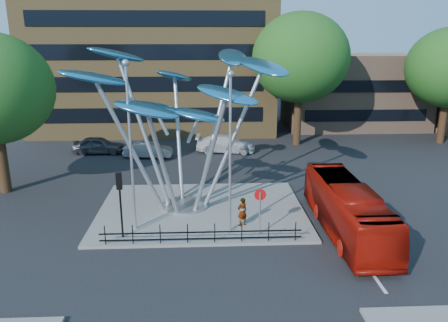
{
  "coord_description": "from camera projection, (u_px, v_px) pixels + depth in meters",
  "views": [
    {
      "loc": [
        -0.8,
        -18.01,
        10.09
      ],
      "look_at": [
        0.24,
        4.0,
        3.68
      ],
      "focal_mm": 35.0,
      "sensor_mm": 36.0,
      "label": 1
    }
  ],
  "objects": [
    {
      "name": "ground",
      "position": [
        223.0,
        262.0,
        20.12
      ],
      "size": [
        120.0,
        120.0,
        0.0
      ],
      "primitive_type": "plane",
      "color": "black",
      "rests_on": "ground"
    },
    {
      "name": "traffic_island",
      "position": [
        202.0,
        210.0,
        25.81
      ],
      "size": [
        12.0,
        9.0,
        0.15
      ],
      "primitive_type": "cube",
      "color": "slate",
      "rests_on": "ground"
    },
    {
      "name": "low_building_near",
      "position": [
        354.0,
        91.0,
        48.51
      ],
      "size": [
        15.0,
        8.0,
        8.0
      ],
      "primitive_type": "cube",
      "color": "#9C755C",
      "rests_on": "ground"
    },
    {
      "name": "tree_right",
      "position": [
        300.0,
        58.0,
        39.34
      ],
      "size": [
        8.8,
        8.8,
        12.11
      ],
      "color": "black",
      "rests_on": "ground"
    },
    {
      "name": "leaf_sculpture",
      "position": [
        181.0,
        94.0,
        24.52
      ],
      "size": [
        12.72,
        9.54,
        9.51
      ],
      "color": "#9EA0A5",
      "rests_on": "traffic_island"
    },
    {
      "name": "street_lamp_left",
      "position": [
        130.0,
        133.0,
        21.78
      ],
      "size": [
        0.36,
        0.36,
        8.8
      ],
      "color": "#9EA0A5",
      "rests_on": "traffic_island"
    },
    {
      "name": "street_lamp_right",
      "position": [
        230.0,
        139.0,
        21.6
      ],
      "size": [
        0.36,
        0.36,
        8.3
      ],
      "color": "#9EA0A5",
      "rests_on": "traffic_island"
    },
    {
      "name": "traffic_light_island",
      "position": [
        120.0,
        191.0,
        21.56
      ],
      "size": [
        0.28,
        0.18,
        3.42
      ],
      "color": "black",
      "rests_on": "traffic_island"
    },
    {
      "name": "no_entry_sign_island",
      "position": [
        260.0,
        204.0,
        22.12
      ],
      "size": [
        0.6,
        0.1,
        2.45
      ],
      "color": "#9EA0A5",
      "rests_on": "traffic_island"
    },
    {
      "name": "pedestrian_railing_front",
      "position": [
        201.0,
        235.0,
        21.55
      ],
      "size": [
        10.0,
        0.06,
        1.0
      ],
      "color": "black",
      "rests_on": "traffic_island"
    },
    {
      "name": "red_bus",
      "position": [
        347.0,
        209.0,
        22.73
      ],
      "size": [
        2.28,
        9.63,
        2.68
      ],
      "primitive_type": "imported",
      "rotation": [
        0.0,
        0.0,
        0.0
      ],
      "color": "#A01007",
      "rests_on": "ground"
    },
    {
      "name": "pedestrian",
      "position": [
        242.0,
        212.0,
        23.38
      ],
      "size": [
        0.68,
        0.59,
        1.58
      ],
      "primitive_type": "imported",
      "rotation": [
        0.0,
        0.0,
        3.6
      ],
      "color": "gray",
      "rests_on": "traffic_island"
    },
    {
      "name": "parked_car_left",
      "position": [
        98.0,
        145.0,
        38.19
      ],
      "size": [
        4.42,
        1.81,
        1.5
      ],
      "primitive_type": "imported",
      "rotation": [
        0.0,
        0.0,
        1.56
      ],
      "color": "#3F4147",
      "rests_on": "ground"
    },
    {
      "name": "parked_car_mid",
      "position": [
        148.0,
        150.0,
        36.95
      ],
      "size": [
        4.2,
        1.8,
        1.34
      ],
      "primitive_type": "imported",
      "rotation": [
        0.0,
        0.0,
        1.48
      ],
      "color": "#97989E",
      "rests_on": "ground"
    },
    {
      "name": "parked_car_right",
      "position": [
        225.0,
        144.0,
        38.69
      ],
      "size": [
        5.36,
        2.51,
        1.51
      ],
      "primitive_type": "imported",
      "rotation": [
        0.0,
        0.0,
        1.49
      ],
      "color": "silver",
      "rests_on": "ground"
    }
  ]
}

